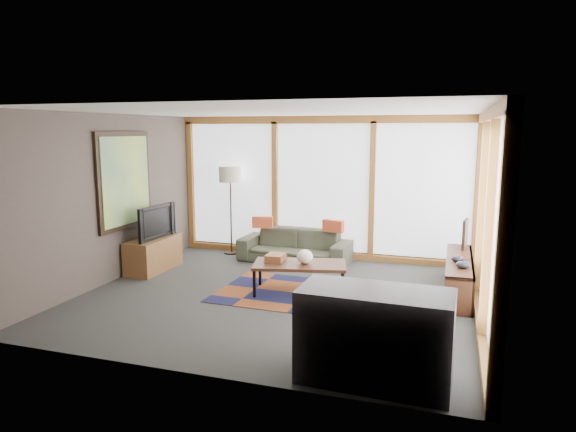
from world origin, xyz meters
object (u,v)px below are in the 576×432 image
(sofa, at_px, (295,246))
(floor_lamp, at_px, (231,210))
(coffee_table, at_px, (300,278))
(television, at_px, (152,222))
(tv_console, at_px, (154,254))
(bookshelf, at_px, (459,276))
(bar_counter, at_px, (375,336))

(sofa, distance_m, floor_lamp, 1.47)
(coffee_table, height_order, television, television)
(floor_lamp, xyz_separation_m, coffee_table, (1.94, -1.92, -0.62))
(sofa, height_order, tv_console, sofa)
(bookshelf, bearing_deg, floor_lamp, 163.57)
(floor_lamp, relative_size, bookshelf, 0.83)
(bookshelf, xyz_separation_m, tv_console, (-4.90, -0.29, 0.03))
(coffee_table, relative_size, tv_console, 1.19)
(bookshelf, xyz_separation_m, bar_counter, (-0.77, -3.04, 0.19))
(tv_console, bearing_deg, floor_lamp, 63.56)
(sofa, height_order, bookshelf, sofa)
(sofa, relative_size, television, 2.03)
(sofa, relative_size, coffee_table, 1.50)
(coffee_table, bearing_deg, tv_console, 171.47)
(sofa, xyz_separation_m, floor_lamp, (-1.34, 0.22, 0.55))
(bookshelf, relative_size, tv_console, 1.82)
(floor_lamp, height_order, television, floor_lamp)
(bookshelf, relative_size, television, 2.08)
(sofa, relative_size, bar_counter, 1.41)
(tv_console, height_order, bar_counter, bar_counter)
(coffee_table, distance_m, bookshelf, 2.31)
(sofa, distance_m, bar_counter, 4.53)
(floor_lamp, bearing_deg, tv_console, -116.44)
(bookshelf, height_order, television, television)
(tv_console, distance_m, bar_counter, 4.96)
(floor_lamp, relative_size, tv_console, 1.50)
(bookshelf, xyz_separation_m, television, (-4.89, -0.30, 0.59))
(bar_counter, bearing_deg, coffee_table, 123.53)
(tv_console, xyz_separation_m, bar_counter, (4.13, -2.75, 0.17))
(tv_console, bearing_deg, coffee_table, -8.53)
(floor_lamp, relative_size, bar_counter, 1.19)
(floor_lamp, height_order, bar_counter, floor_lamp)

